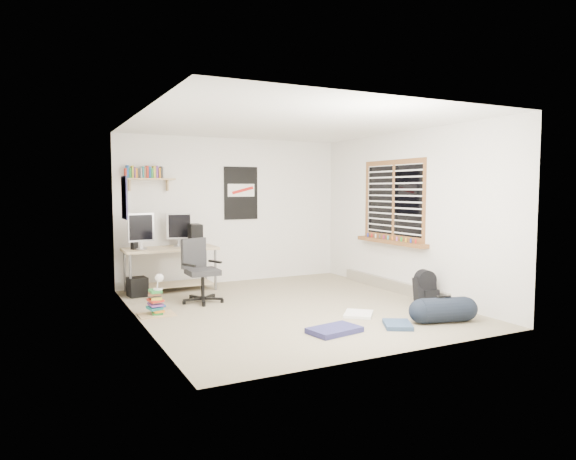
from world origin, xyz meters
name	(u,v)px	position (x,y,z in m)	size (l,w,h in m)	color
floor	(291,308)	(0.00, 0.00, -0.01)	(4.00, 4.50, 0.01)	gray
ceiling	(291,123)	(0.00, 0.00, 2.50)	(4.00, 4.50, 0.01)	white
back_wall	(233,210)	(0.00, 2.25, 1.25)	(4.00, 0.01, 2.50)	silver
left_wall	(140,220)	(-2.00, 0.00, 1.25)	(0.01, 4.50, 2.50)	silver
right_wall	(408,213)	(2.00, 0.00, 1.25)	(0.01, 4.50, 2.50)	silver
desk	(170,268)	(-1.19, 1.90, 0.36)	(1.44, 0.63, 0.66)	tan
monitor_left	(141,237)	(-1.65, 1.85, 0.88)	(0.40, 0.10, 0.44)	#99999D
monitor_right	(179,236)	(-1.02, 2.00, 0.87)	(0.38, 0.10, 0.42)	#B5B4B9
pc_tower	(195,237)	(-0.81, 1.81, 0.86)	(0.18, 0.38, 0.40)	black
keyboard	(177,249)	(-1.09, 1.87, 0.67)	(0.39, 0.14, 0.02)	black
speaker_left	(134,246)	(-1.75, 1.87, 0.74)	(0.09, 0.09, 0.17)	black
speaker_right	(193,244)	(-0.85, 1.81, 0.75)	(0.09, 0.09, 0.17)	black
office_chair	(202,268)	(-0.99, 0.86, 0.49)	(0.60, 0.60, 0.92)	#272729
wall_shelf	(149,179)	(-1.45, 2.14, 1.78)	(0.80, 0.22, 0.24)	tan
poster_back_wall	(241,193)	(0.15, 2.23, 1.55)	(0.62, 0.03, 0.92)	black
poster_left_wall	(124,198)	(-1.99, 1.20, 1.50)	(0.02, 0.42, 0.60)	navy
window	(393,200)	(1.95, 0.30, 1.45)	(0.10, 1.50, 1.26)	brown
baseboard_heater	(392,285)	(1.96, 0.30, 0.09)	(0.08, 2.50, 0.18)	#B7B2A8
backpack	(425,291)	(1.75, -0.70, 0.20)	(0.28, 0.23, 0.38)	black
duffel_bag	(443,311)	(1.30, -1.54, 0.14)	(0.30, 0.30, 0.60)	black
tshirt	(359,314)	(0.56, -0.80, 0.02)	(0.41, 0.35, 0.04)	white
jeans_a	(334,330)	(-0.13, -1.33, 0.03)	(0.58, 0.37, 0.06)	navy
jeans_b	(398,325)	(0.67, -1.46, 0.03)	(0.41, 0.31, 0.05)	navy
book_stack	(156,304)	(-1.75, 0.39, 0.15)	(0.39, 0.32, 0.27)	olive
desk_lamp	(158,286)	(-1.73, 0.37, 0.38)	(0.12, 0.19, 0.19)	silver
subwoofer	(137,287)	(-1.75, 1.69, 0.14)	(0.27, 0.27, 0.30)	black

